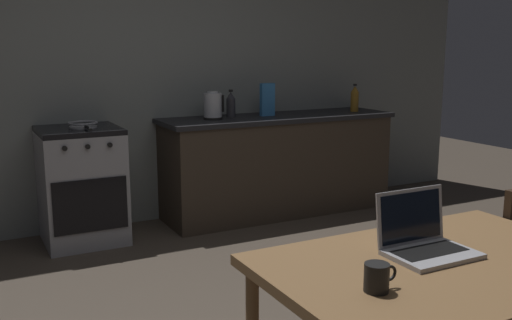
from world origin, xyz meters
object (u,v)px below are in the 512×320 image
object	(u,v)px
laptop	(425,242)
frying_pan	(83,125)
electric_kettle	(213,106)
bottle_b	(231,104)
bottle	(355,98)
dining_table	(441,281)
stove_oven	(82,185)
cereal_box	(267,100)
coffee_mug	(377,277)

from	to	relation	value
laptop	frying_pan	distance (m)	3.03
laptop	electric_kettle	size ratio (longest dim) A/B	1.33
electric_kettle	bottle_b	distance (m)	0.22
bottle	frying_pan	distance (m)	2.54
laptop	frying_pan	xyz separation A→B (m)	(-0.65, 2.96, 0.13)
bottle	dining_table	bearing A→B (deg)	-121.97
stove_oven	laptop	world-z (taller)	laptop
electric_kettle	bottle	xyz separation A→B (m)	(1.45, -0.05, 0.01)
cereal_box	bottle_b	world-z (taller)	cereal_box
dining_table	bottle_b	world-z (taller)	bottle_b
dining_table	electric_kettle	world-z (taller)	electric_kettle
stove_oven	coffee_mug	size ratio (longest dim) A/B	7.58
coffee_mug	bottle_b	distance (m)	3.42
laptop	coffee_mug	size ratio (longest dim) A/B	2.69
electric_kettle	coffee_mug	size ratio (longest dim) A/B	2.01
stove_oven	coffee_mug	bearing A→B (deg)	-84.56
frying_pan	coffee_mug	xyz separation A→B (m)	(0.27, -3.14, -0.13)
laptop	bottle_b	distance (m)	3.14
stove_oven	bottle_b	world-z (taller)	bottle_b
cereal_box	electric_kettle	bearing A→B (deg)	-177.87
bottle	bottle_b	size ratio (longest dim) A/B	1.09
cereal_box	frying_pan	bearing A→B (deg)	-178.23
dining_table	stove_oven	bearing A→B (deg)	102.43
coffee_mug	frying_pan	bearing A→B (deg)	94.92
frying_pan	stove_oven	bearing A→B (deg)	138.50
dining_table	bottle	xyz separation A→B (m)	(1.89, 3.03, 0.35)
bottle_b	frying_pan	bearing A→B (deg)	-175.14
stove_oven	laptop	xyz separation A→B (m)	(0.68, -2.98, 0.35)
laptop	bottle	xyz separation A→B (m)	(1.89, 2.94, 0.23)
stove_oven	electric_kettle	distance (m)	1.25
laptop	bottle	bearing A→B (deg)	67.56
cereal_box	bottle_b	bearing A→B (deg)	169.74
laptop	bottle_b	xyz separation A→B (m)	(0.65, 3.07, 0.22)
laptop	stove_oven	bearing A→B (deg)	113.13
stove_oven	frying_pan	bearing A→B (deg)	-41.50
frying_pan	bottle_b	xyz separation A→B (m)	(1.29, 0.11, 0.09)
bottle_b	dining_table	bearing A→B (deg)	-101.57
laptop	coffee_mug	xyz separation A→B (m)	(-0.38, -0.19, -0.00)
electric_kettle	bottle	world-z (taller)	bottle
laptop	cereal_box	xyz separation A→B (m)	(0.98, 3.01, 0.25)
frying_pan	laptop	bearing A→B (deg)	-77.65
cereal_box	bottle	bearing A→B (deg)	-4.39
dining_table	frying_pan	xyz separation A→B (m)	(-0.65, 3.05, 0.25)
coffee_mug	bottle_b	world-z (taller)	bottle_b
stove_oven	bottle_b	bearing A→B (deg)	3.56
laptop	coffee_mug	world-z (taller)	laptop
coffee_mug	cereal_box	world-z (taller)	cereal_box
dining_table	coffee_mug	distance (m)	0.41
coffee_mug	laptop	bearing A→B (deg)	26.38
bottle	bottle_b	distance (m)	1.25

